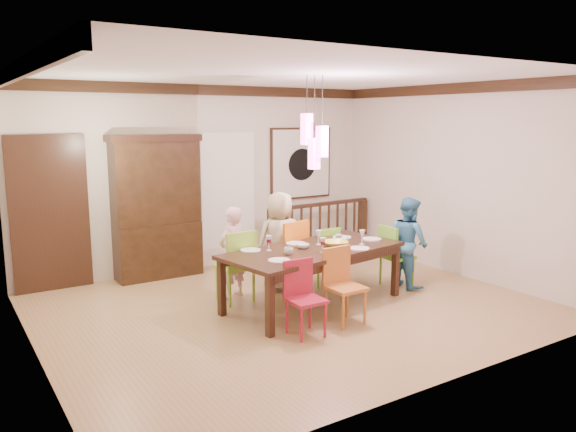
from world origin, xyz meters
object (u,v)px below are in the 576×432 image
chair_far_left (235,260)px  person_far_mid (280,241)px  person_end_right (409,242)px  person_far_left (232,253)px  balustrade (320,229)px  dining_table (313,254)px  china_hutch (156,206)px  chair_end_right (397,251)px

chair_far_left → person_far_mid: person_far_mid is taller
person_end_right → person_far_left: bearing=78.4°
chair_far_left → person_far_left: 0.19m
balustrade → person_end_right: (0.05, -2.07, 0.15)m
dining_table → person_far_mid: (0.00, 0.81, 0.02)m
dining_table → china_hutch: size_ratio=1.17×
dining_table → balustrade: (1.57, 2.03, -0.18)m
chair_far_left → china_hutch: size_ratio=0.45×
dining_table → chair_end_right: 1.51m
dining_table → chair_far_left: 1.04m
person_far_mid → chair_far_left: bearing=20.8°
chair_far_left → person_far_left: (0.05, 0.17, 0.07)m
chair_far_left → balustrade: 2.71m
dining_table → balustrade: size_ratio=1.19×
dining_table → chair_end_right: bearing=-7.2°
dining_table → chair_far_left: bearing=130.0°
chair_far_left → person_far_left: bearing=-107.0°
china_hutch → person_end_right: (2.84, -2.42, -0.43)m
balustrade → person_far_left: bearing=-155.7°
dining_table → balustrade: 2.57m
balustrade → person_end_right: 2.08m
dining_table → chair_far_left: size_ratio=2.60×
dining_table → chair_end_right: chair_end_right is taller
dining_table → person_end_right: bearing=-10.6°
balustrade → person_far_left: size_ratio=1.71×
chair_end_right → person_far_mid: bearing=66.7°
person_far_mid → china_hutch: bearing=-41.1°
chair_end_right → person_far_mid: size_ratio=0.64×
chair_far_left → person_far_mid: (0.78, 0.13, 0.14)m
china_hutch → person_end_right: 3.75m
china_hutch → person_far_mid: size_ratio=1.55×
person_far_left → person_far_mid: bearing=154.8°
dining_table → person_far_left: bearing=121.7°
china_hutch → person_far_left: size_ratio=1.74×
person_far_left → person_end_right: (2.36, -0.90, 0.03)m
chair_end_right → person_end_right: person_end_right is taller
dining_table → person_far_left: person_far_left is taller
balustrade → dining_table: bearing=-130.6°
chair_far_left → person_far_mid: bearing=-171.9°
person_far_left → person_far_mid: (0.73, -0.04, 0.08)m
person_far_mid → person_end_right: bearing=163.3°
chair_end_right → dining_table: bearing=95.3°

